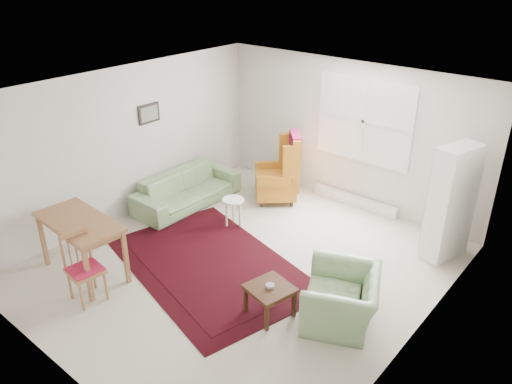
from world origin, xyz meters
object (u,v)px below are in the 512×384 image
Objects in this scene: wingback_chair at (276,168)px; coffee_table at (270,300)px; armchair at (342,294)px; stool at (233,212)px; sofa at (187,183)px; cabinet at (451,203)px; desk at (83,247)px; desk_chair at (85,269)px.

coffee_table is at bearing -6.28° from wingback_chair.
stool is (-2.58, 0.91, -0.15)m from armchair.
wingback_chair is 2.50× the size of coffee_table.
sofa is 3.96× the size of coffee_table.
sofa reaches higher than stool.
cabinet is (3.02, 0.15, 0.23)m from wingback_chair.
cabinet reaches higher than armchair.
stool is (1.14, -0.05, -0.17)m from sofa.
desk is 1.44× the size of desk_chair.
cabinet reaches higher than stool.
desk is at bearing -168.40° from sofa.
cabinet is at bearing -72.68° from sofa.
wingback_chair is 0.95× the size of desk.
wingback_chair reaches higher than desk.
desk_chair is (0.54, -0.31, 0.04)m from desk.
desk_chair is (-3.10, -3.96, -0.40)m from cabinet.
coffee_table is at bearing -115.33° from sofa.
desk is (-0.65, -2.33, 0.18)m from stool.
wingback_chair is 3.56m from desk.
cabinet is at bearing 49.97° from wingback_chair.
sofa is 1.15m from stool.
armchair is 0.78× the size of wingback_chair.
desk_chair is at bearing -29.98° from desk.
wingback_chair is (-2.62, 2.07, 0.25)m from armchair.
armchair is 0.58× the size of cabinet.
armchair is 2.31m from cabinet.
wingback_chair is at bearing -161.34° from cabinet.
cabinet is (2.98, 1.32, 0.62)m from stool.
stool is (-1.86, 1.38, 0.03)m from coffee_table.
desk_chair is at bearing -44.16° from wingback_chair.
wingback_chair is at bearing 5.67° from desk_chair.
cabinet is at bearing 145.11° from armchair.
cabinet reaches higher than wingback_chair.
desk_chair is at bearing -81.84° from armchair.
armchair is at bearing 8.67° from wingback_chair.
coffee_table is 2.36m from desk_chair.
coffee_table is (3.00, -1.43, -0.20)m from sofa.
cabinet is 1.85× the size of desk_chair.
sofa is 4.34m from cabinet.
coffee_table is 2.32m from stool.
desk is at bearing -90.79° from armchair.
coffee_table is 0.38× the size of desk.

